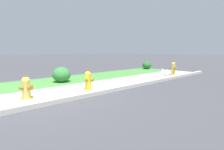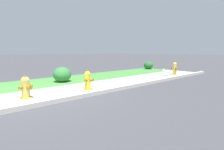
{
  "view_description": "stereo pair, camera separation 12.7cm",
  "coord_description": "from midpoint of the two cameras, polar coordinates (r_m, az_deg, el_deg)",
  "views": [
    {
      "loc": [
        -1.82,
        -5.06,
        1.3
      ],
      "look_at": [
        2.56,
        -0.25,
        0.4
      ],
      "focal_mm": 28.0,
      "sensor_mm": 36.0,
      "label": 1
    },
    {
      "loc": [
        -1.72,
        -5.14,
        1.3
      ],
      "look_at": [
        2.56,
        -0.25,
        0.4
      ],
      "focal_mm": 28.0,
      "sensor_mm": 36.0,
      "label": 2
    }
  ],
  "objects": [
    {
      "name": "fire_hydrant_by_grass_verge",
      "position": [
        9.91,
        19.03,
        2.01
      ],
      "size": [
        0.38,
        0.36,
        0.75
      ],
      "rotation": [
        0.0,
        0.0,
        2.68
      ],
      "color": "gold",
      "rests_on": "ground"
    },
    {
      "name": "street_curb",
      "position": [
        4.64,
        -18.42,
        -8.06
      ],
      "size": [
        18.0,
        0.16,
        0.12
      ],
      "primitive_type": "cube",
      "color": "#BCB7AD",
      "rests_on": "ground"
    },
    {
      "name": "shrub_bush_near_lamp",
      "position": [
        12.84,
        10.97,
        3.17
      ],
      "size": [
        0.64,
        0.64,
        0.55
      ],
      "color": "#28662D",
      "rests_on": "ground"
    },
    {
      "name": "grass_verge",
      "position": [
        7.51,
        -28.01,
        -2.99
      ],
      "size": [
        18.0,
        2.32,
        0.01
      ],
      "primitive_type": "cube",
      "color": "#47893D",
      "rests_on": "ground"
    },
    {
      "name": "shrub_bush_mid_verge",
      "position": [
        7.61,
        -16.61,
        0.14
      ],
      "size": [
        0.75,
        0.75,
        0.63
      ],
      "color": "#337538",
      "rests_on": "ground"
    },
    {
      "name": "fire_hydrant_at_driveway",
      "position": [
        5.28,
        -26.81,
        -3.79
      ],
      "size": [
        0.4,
        0.38,
        0.66
      ],
      "rotation": [
        0.0,
        0.0,
        3.54
      ],
      "color": "gold",
      "rests_on": "ground"
    },
    {
      "name": "fire_hydrant_across_street",
      "position": [
        5.87,
        -8.4,
        -1.79
      ],
      "size": [
        0.36,
        0.34,
        0.68
      ],
      "rotation": [
        0.0,
        0.0,
        3.75
      ],
      "color": "yellow",
      "rests_on": "ground"
    },
    {
      "name": "sidewalk_pavement",
      "position": [
        5.55,
        -22.61,
        -6.23
      ],
      "size": [
        18.0,
        1.84,
        0.01
      ],
      "primitive_type": "cube",
      "color": "#BCB7AD",
      "rests_on": "ground"
    },
    {
      "name": "ground_plane",
      "position": [
        5.55,
        -22.61,
        -6.28
      ],
      "size": [
        120.0,
        120.0,
        0.0
      ],
      "primitive_type": "plane",
      "color": "#424247"
    },
    {
      "name": "small_white_dog",
      "position": [
        9.5,
        16.68,
        1.1
      ],
      "size": [
        0.26,
        0.44,
        0.39
      ],
      "rotation": [
        0.0,
        0.0,
        1.88
      ],
      "color": "silver",
      "rests_on": "ground"
    }
  ]
}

